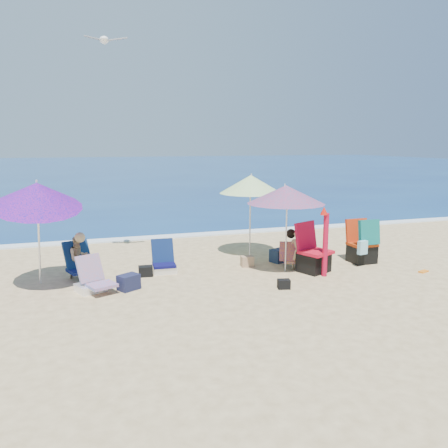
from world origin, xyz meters
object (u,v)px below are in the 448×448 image
object	(u,v)px
person_center	(295,250)
umbrella_blue	(37,195)
chair_navy	(164,264)
person_left	(79,257)
furled_umbrella	(325,238)
camp_chair_left	(313,257)
seagull	(104,40)
chair_rainbow	(93,282)
camp_chair_right	(362,247)
umbrella_turquoise	(286,195)
umbrella_striped	(251,184)

from	to	relation	value
person_center	umbrella_blue	bearing A→B (deg)	177.83
chair_navy	person_left	xyz separation A→B (m)	(-1.80, 0.11, 0.27)
furled_umbrella	chair_navy	size ratio (longest dim) A/B	2.17
camp_chair_left	seagull	world-z (taller)	seagull
chair_rainbow	camp_chair_right	distance (m)	6.23
camp_chair_right	person_left	bearing A→B (deg)	173.01
furled_umbrella	person_center	world-z (taller)	furled_umbrella
umbrella_turquoise	furled_umbrella	bearing A→B (deg)	-43.69
camp_chair_left	umbrella_striped	bearing A→B (deg)	115.12
furled_umbrella	person_left	world-z (taller)	furled_umbrella
person_left	seagull	bearing A→B (deg)	47.79
umbrella_blue	seagull	size ratio (longest dim) A/B	2.51
umbrella_blue	person_left	world-z (taller)	umbrella_blue
chair_rainbow	person_center	bearing A→B (deg)	2.92
furled_umbrella	umbrella_striped	bearing A→B (deg)	112.52
camp_chair_left	seagull	xyz separation A→B (m)	(-4.18, 1.97, 4.71)
umbrella_blue	chair_rainbow	xyz separation A→B (m)	(0.91, -0.43, -1.68)
person_center	chair_navy	bearing A→B (deg)	166.42
person_left	seagull	world-z (taller)	seagull
umbrella_blue	person_center	distance (m)	5.53
camp_chair_right	seagull	world-z (taller)	seagull
umbrella_striped	camp_chair_right	world-z (taller)	umbrella_striped
chair_rainbow	person_center	world-z (taller)	person_center
seagull	chair_navy	bearing A→B (deg)	-43.94
furled_umbrella	seagull	distance (m)	6.42
person_center	seagull	xyz separation A→B (m)	(-3.88, 1.67, 4.60)
umbrella_turquoise	camp_chair_right	size ratio (longest dim) A/B	1.98
furled_umbrella	camp_chair_right	bearing A→B (deg)	25.87
chair_navy	chair_rainbow	distance (m)	1.80
umbrella_striped	furled_umbrella	bearing A→B (deg)	-67.48
camp_chair_left	seagull	bearing A→B (deg)	154.76
umbrella_turquoise	umbrella_striped	xyz separation A→B (m)	(-0.24, 1.51, 0.10)
seagull	person_center	bearing A→B (deg)	-23.27
umbrella_striped	camp_chair_right	bearing A→B (deg)	-31.70
camp_chair_left	camp_chair_right	world-z (taller)	camp_chair_left
chair_navy	person_center	size ratio (longest dim) A/B	0.78
umbrella_striped	umbrella_blue	bearing A→B (deg)	-165.46
umbrella_blue	chair_navy	bearing A→B (deg)	11.28
chair_rainbow	camp_chair_left	size ratio (longest dim) A/B	0.77
chair_rainbow	person_left	world-z (taller)	person_left
camp_chair_right	person_left	xyz separation A→B (m)	(-6.46, 0.79, 0.06)
umbrella_striped	furled_umbrella	distance (m)	2.51
person_center	person_left	distance (m)	4.74
umbrella_turquoise	umbrella_striped	size ratio (longest dim) A/B	1.02
furled_umbrella	chair_navy	bearing A→B (deg)	156.95
camp_chair_right	seagull	bearing A→B (deg)	163.77
umbrella_blue	person_left	xyz separation A→B (m)	(0.67, 0.61, -1.41)
person_center	umbrella_turquoise	bearing A→B (deg)	-167.33
chair_rainbow	camp_chair_right	size ratio (longest dim) A/B	0.79
umbrella_striped	umbrella_blue	distance (m)	4.97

